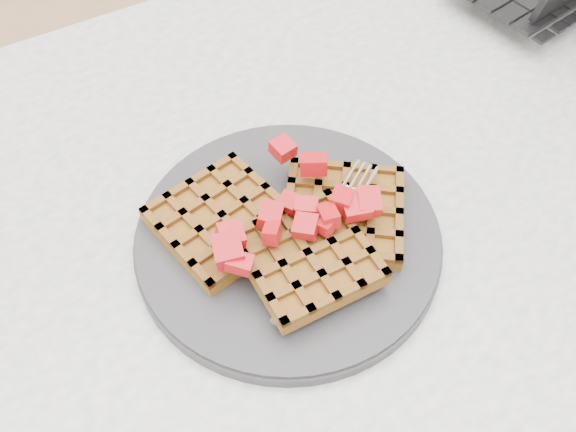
{
  "coord_description": "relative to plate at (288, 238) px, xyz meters",
  "views": [
    {
      "loc": [
        -0.29,
        -0.28,
        1.22
      ],
      "look_at": [
        -0.12,
        -0.0,
        0.79
      ],
      "focal_mm": 40.0,
      "sensor_mm": 36.0,
      "label": 1
    }
  ],
  "objects": [
    {
      "name": "fork",
      "position": [
        0.03,
        -0.03,
        0.02
      ],
      "size": [
        0.16,
        0.12,
        0.02
      ],
      "primitive_type": null,
      "rotation": [
        0.0,
        0.0,
        -1.0
      ],
      "color": "silver",
      "rests_on": "plate"
    },
    {
      "name": "plate",
      "position": [
        0.0,
        0.0,
        0.0
      ],
      "size": [
        0.27,
        0.27,
        0.02
      ],
      "primitive_type": "cylinder",
      "color": "#242426",
      "rests_on": "table"
    },
    {
      "name": "strawberry_pile",
      "position": [
        0.0,
        0.0,
        0.05
      ],
      "size": [
        0.15,
        0.15,
        0.02
      ],
      "primitive_type": null,
      "color": "#870209",
      "rests_on": "waffles"
    },
    {
      "name": "waffles",
      "position": [
        0.0,
        -0.0,
        0.02
      ],
      "size": [
        0.23,
        0.19,
        0.03
      ],
      "color": "brown",
      "rests_on": "plate"
    },
    {
      "name": "table",
      "position": [
        0.12,
        0.0,
        -0.12
      ],
      "size": [
        1.2,
        0.8,
        0.75
      ],
      "color": "beige",
      "rests_on": "ground"
    }
  ]
}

